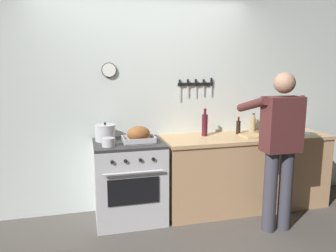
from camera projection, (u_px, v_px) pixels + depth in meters
wall_back at (142, 102)px, 3.90m from camera, size 6.00×0.13×2.60m
counter_block at (245, 170)px, 4.00m from camera, size 2.03×0.65×0.90m
stove at (129, 181)px, 3.65m from camera, size 0.76×0.67×0.90m
person_cook at (280, 142)px, 3.34m from camera, size 0.51×0.63×1.66m
roasting_pan at (139, 135)px, 3.54m from camera, size 0.35×0.26×0.18m
stock_pot at (105, 133)px, 3.62m from camera, size 0.23×0.23×0.21m
saucepan at (108, 142)px, 3.37m from camera, size 0.13×0.13×0.09m
cutting_board at (257, 135)px, 3.87m from camera, size 0.36×0.24×0.02m
bottle_wine_red at (205, 124)px, 3.87m from camera, size 0.07×0.07×0.33m
bottle_soy_sauce at (238, 127)px, 3.98m from camera, size 0.05×0.05×0.21m
bottle_vinegar at (253, 124)px, 4.17m from camera, size 0.06×0.06×0.23m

